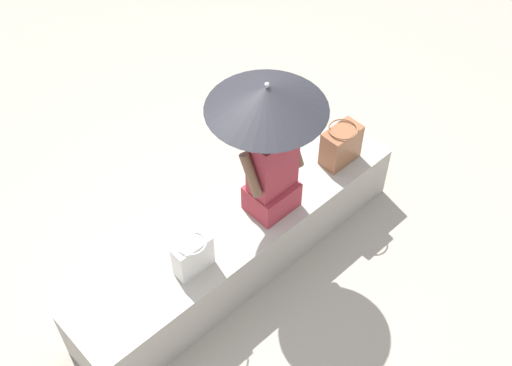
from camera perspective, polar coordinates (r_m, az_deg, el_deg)
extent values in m
plane|color=#9E9384|center=(4.97, -1.30, -7.17)|extent=(14.00, 14.00, 0.00)
cube|color=#A8A093|center=(4.77, -1.35, -5.53)|extent=(2.74, 0.54, 0.48)
cube|color=#992D38|center=(4.61, 1.40, -1.19)|extent=(0.34, 0.28, 0.22)
cube|color=#992D38|center=(4.35, 1.48, 1.83)|extent=(0.32, 0.20, 0.48)
sphere|color=brown|center=(4.11, 1.57, 5.11)|extent=(0.20, 0.20, 0.20)
cylinder|color=brown|center=(4.43, 3.34, 3.32)|extent=(0.07, 0.20, 0.32)
cylinder|color=brown|center=(4.24, -0.45, 0.71)|extent=(0.07, 0.20, 0.32)
cylinder|color=#B7B7BC|center=(4.30, 0.88, 2.91)|extent=(0.02, 0.02, 1.10)
cone|color=black|center=(3.99, 0.96, 7.58)|extent=(0.80, 0.80, 0.18)
sphere|color=#B7B7BC|center=(3.92, 0.98, 8.74)|extent=(0.03, 0.03, 0.03)
cube|color=silver|center=(4.27, -5.62, -6.49)|extent=(0.27, 0.12, 0.27)
torus|color=silver|center=(4.15, -5.77, -5.29)|extent=(0.20, 0.20, 0.01)
cube|color=brown|center=(4.94, 7.55, 3.33)|extent=(0.31, 0.17, 0.31)
torus|color=brown|center=(4.82, 7.75, 4.76)|extent=(0.23, 0.23, 0.01)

